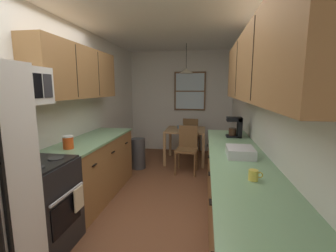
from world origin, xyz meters
The scene contains 23 objects.
ground_plane centered at (0.00, 1.00, 0.00)m, with size 12.00×12.00×0.00m, color brown.
wall_left centered at (-1.35, 1.00, 1.27)m, with size 0.10×9.00×2.55m, color silver.
wall_right centered at (1.35, 1.00, 1.27)m, with size 0.10×9.00×2.55m, color silver.
wall_back centered at (0.00, 3.65, 1.27)m, with size 4.40×0.10×2.55m, color silver.
ceiling_slab centered at (0.00, 1.00, 2.59)m, with size 4.40×9.00×0.08m, color white.
stove_range centered at (-0.99, -0.48, 0.47)m, with size 0.66×0.66×1.10m.
microwave_over_range centered at (-1.11, -0.48, 1.65)m, with size 0.39×0.60×0.36m.
counter_left centered at (-1.00, 0.74, 0.45)m, with size 0.64×1.77×0.90m.
upper_cabinets_left centered at (-1.14, 0.69, 1.84)m, with size 0.33×1.85×0.70m.
counter_right centered at (1.00, 0.08, 0.45)m, with size 0.64×3.27×0.90m.
upper_cabinets_right centered at (1.14, 0.03, 1.85)m, with size 0.33×2.95×0.69m.
dining_table centered at (0.21, 2.65, 0.62)m, with size 0.85×0.85×0.73m.
dining_chair_near centered at (0.30, 2.01, 0.50)m, with size 0.43×0.43×0.90m.
dining_chair_far centered at (0.30, 3.28, 0.50)m, with size 0.45×0.45×0.90m.
pendant_light centered at (0.21, 2.65, 1.99)m, with size 0.31×0.31×0.61m.
back_window centered at (0.23, 3.58, 1.55)m, with size 0.79×0.05×0.97m.
trash_bin centered at (-0.70, 2.05, 0.31)m, with size 0.29×0.29×0.62m, color #3F3F42.
storage_canister centered at (-1.00, 0.13, 0.98)m, with size 0.12×0.12×0.16m.
dish_towel centered at (-0.64, -0.31, 0.50)m, with size 0.02×0.16×0.24m, color beige.
coffee_maker centered at (1.09, 1.15, 1.06)m, with size 0.22×0.18×0.30m.
mug_by_coffeemaker centered at (1.02, -0.55, 0.94)m, with size 0.11×0.08×0.09m.
dish_rack centered at (1.01, 0.11, 0.95)m, with size 0.28×0.34×0.10m, color silver.
table_serving_bowl centered at (0.12, 2.74, 0.76)m, with size 0.20×0.20×0.06m, color #4C7299.
Camera 1 is at (0.62, -2.38, 1.62)m, focal length 24.81 mm.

